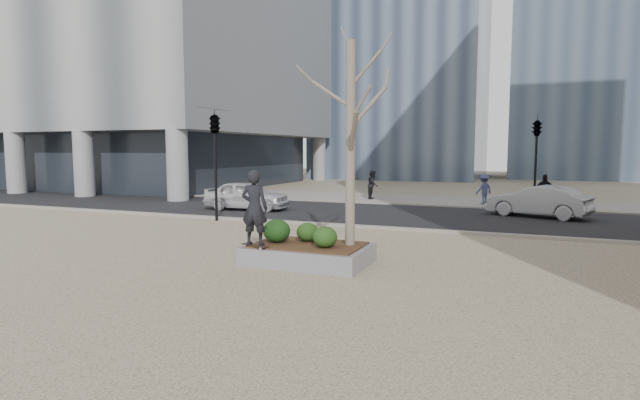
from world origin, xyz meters
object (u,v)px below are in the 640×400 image
at_px(planter, 309,254).
at_px(police_car, 247,195).
at_px(skateboard, 255,246).
at_px(skateboarder, 254,208).

bearing_deg(planter, police_car, 128.11).
height_order(skateboard, skateboarder, skateboarder).
distance_m(skateboarder, police_car, 11.68).
height_order(planter, skateboarder, skateboarder).
distance_m(planter, skateboarder, 1.82).
height_order(skateboard, police_car, police_car).
bearing_deg(skateboarder, police_car, -64.50).
relative_size(skateboarder, police_car, 0.46).
bearing_deg(planter, skateboarder, -144.71).
bearing_deg(skateboard, police_car, 136.98).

